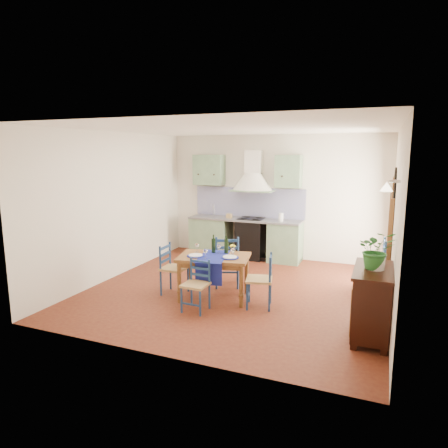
% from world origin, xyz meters
% --- Properties ---
extents(floor, '(5.00, 5.00, 0.00)m').
position_xyz_m(floor, '(0.00, 0.00, 0.00)').
color(floor, '#4A170F').
rests_on(floor, ground).
extents(back_wall, '(5.00, 0.96, 2.80)m').
position_xyz_m(back_wall, '(-0.47, 2.29, 1.05)').
color(back_wall, silver).
rests_on(back_wall, ground).
extents(right_wall, '(0.26, 5.00, 2.80)m').
position_xyz_m(right_wall, '(2.50, 0.28, 1.34)').
color(right_wall, silver).
rests_on(right_wall, ground).
extents(left_wall, '(0.04, 5.00, 2.80)m').
position_xyz_m(left_wall, '(-2.50, 0.00, 1.40)').
color(left_wall, silver).
rests_on(left_wall, ground).
extents(ceiling, '(5.00, 5.00, 0.01)m').
position_xyz_m(ceiling, '(0.00, 0.00, 2.80)').
color(ceiling, white).
rests_on(ceiling, back_wall).
extents(dining_table, '(1.27, 0.99, 1.04)m').
position_xyz_m(dining_table, '(-0.22, -0.48, 0.65)').
color(dining_table, brown).
rests_on(dining_table, ground).
extents(chair_near, '(0.38, 0.38, 0.79)m').
position_xyz_m(chair_near, '(-0.26, -1.07, 0.41)').
color(chair_near, navy).
rests_on(chair_near, ground).
extents(chair_far, '(0.57, 0.57, 0.95)m').
position_xyz_m(chair_far, '(-0.24, 0.16, 0.49)').
color(chair_far, navy).
rests_on(chair_far, ground).
extents(chair_left, '(0.41, 0.41, 0.86)m').
position_xyz_m(chair_left, '(-0.97, -0.54, 0.45)').
color(chair_left, navy).
rests_on(chair_left, ground).
extents(chair_right, '(0.48, 0.48, 0.86)m').
position_xyz_m(chair_right, '(0.62, -0.57, 0.44)').
color(chair_right, navy).
rests_on(chair_right, ground).
extents(chair_spare, '(0.46, 0.46, 0.95)m').
position_xyz_m(chair_spare, '(2.23, 0.86, 0.49)').
color(chair_spare, navy).
rests_on(chair_spare, ground).
extents(sideboard, '(0.50, 1.05, 0.94)m').
position_xyz_m(sideboard, '(2.26, -1.02, 0.51)').
color(sideboard, black).
rests_on(sideboard, ground).
extents(potted_plant, '(0.54, 0.50, 0.50)m').
position_xyz_m(potted_plant, '(2.27, -1.02, 1.19)').
color(potted_plant, '#266A2A').
rests_on(potted_plant, sideboard).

